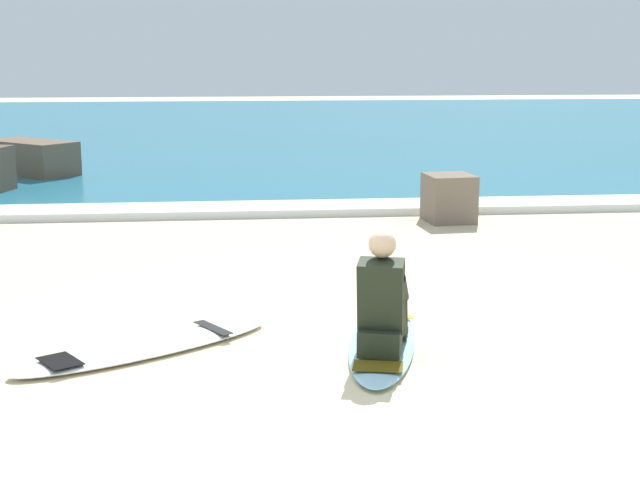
% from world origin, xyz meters
% --- Properties ---
extents(ground_plane, '(80.00, 80.00, 0.00)m').
position_xyz_m(ground_plane, '(0.00, 0.00, 0.00)').
color(ground_plane, beige).
extents(sea, '(80.00, 28.00, 0.10)m').
position_xyz_m(sea, '(0.00, 20.42, 0.05)').
color(sea, teal).
rests_on(sea, ground).
extents(breaking_foam, '(80.00, 0.90, 0.11)m').
position_xyz_m(breaking_foam, '(0.00, 6.72, 0.06)').
color(breaking_foam, white).
rests_on(breaking_foam, ground).
extents(surfboard_main, '(0.96, 2.20, 0.08)m').
position_xyz_m(surfboard_main, '(0.76, 0.51, 0.04)').
color(surfboard_main, '#9ED1E5').
rests_on(surfboard_main, ground).
extents(surfer_seated, '(0.51, 0.76, 0.95)m').
position_xyz_m(surfer_seated, '(0.71, 0.21, 0.44)').
color(surfer_seated, black).
rests_on(surfer_seated, surfboard_main).
extents(surfboard_spare_near, '(2.15, 1.64, 0.08)m').
position_xyz_m(surfboard_spare_near, '(-1.12, 0.57, 0.04)').
color(surfboard_spare_near, white).
rests_on(surfboard_spare_near, ground).
extents(shoreline_rock, '(0.68, 0.72, 0.65)m').
position_xyz_m(shoreline_rock, '(2.58, 5.80, 0.33)').
color(shoreline_rock, '#756656').
rests_on(shoreline_rock, ground).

